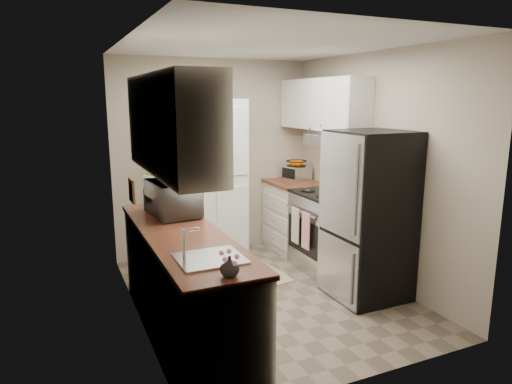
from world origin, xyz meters
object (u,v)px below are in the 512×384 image
Objects in this scene: electric_range at (327,230)px; microwave at (174,198)px; refrigerator at (369,215)px; toaster_oven at (297,173)px; pantry_cabinet at (207,181)px; wine_bottle at (147,196)px.

microwave is at bearing -172.62° from electric_range.
refrigerator is 1.76m from toaster_oven.
refrigerator is at bearing -56.54° from pantry_cabinet.
pantry_cabinet is 7.27× the size of wine_bottle.
refrigerator is at bearing -92.48° from electric_range.
electric_range is at bearing -110.13° from toaster_oven.
electric_range is 1.99m from microwave.
microwave is 0.36m from wine_bottle.
microwave is at bearing -57.69° from wine_bottle.
refrigerator is 2.91× the size of microwave.
refrigerator reaches higher than wine_bottle.
electric_range is at bearing -1.66° from wine_bottle.
pantry_cabinet is at bearing 141.78° from electric_range.
wine_bottle is (-0.19, 0.30, -0.02)m from microwave.
microwave is 2.33m from toaster_oven.
toaster_oven is (0.15, 1.75, 0.16)m from refrigerator.
toaster_oven is at bearing 1.11° from pantry_cabinet.
toaster_oven is (0.12, 0.95, 0.54)m from electric_range.
wine_bottle reaches higher than electric_range.
refrigerator is 5.24× the size of toaster_oven.
wine_bottle is at bearing 157.16° from refrigerator.
toaster_oven is (1.29, 0.02, 0.01)m from pantry_cabinet.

